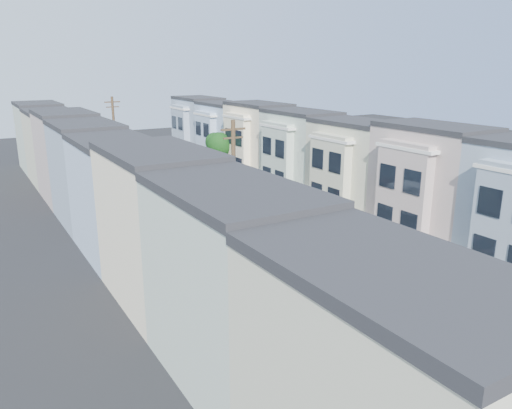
{
  "coord_description": "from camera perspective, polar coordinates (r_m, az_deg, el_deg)",
  "views": [
    {
      "loc": [
        -20.21,
        -23.93,
        13.26
      ],
      "look_at": [
        -0.03,
        9.88,
        2.2
      ],
      "focal_mm": 35.0,
      "sensor_mm": 36.0,
      "label": 1
    }
  ],
  "objects": [
    {
      "name": "curb_left",
      "position": [
        43.47,
        -10.33,
        -2.23
      ],
      "size": [
        0.3,
        70.0,
        0.15
      ],
      "primitive_type": "cube",
      "color": "gray",
      "rests_on": "ground"
    },
    {
      "name": "utility_pole_near",
      "position": [
        30.52,
        -2.53,
        0.27
      ],
      "size": [
        1.6,
        0.26,
        10.0
      ],
      "color": "#42301E",
      "rests_on": "ground"
    },
    {
      "name": "parked_right_a",
      "position": [
        32.0,
        25.67,
        -9.07
      ],
      "size": [
        1.7,
        4.29,
        1.41
      ],
      "primitive_type": "imported",
      "rotation": [
        0.0,
        0.0,
        0.05
      ],
      "color": "#343434",
      "rests_on": "ground"
    },
    {
      "name": "tree_b",
      "position": [
        26.4,
        2.66,
        -2.32
      ],
      "size": [
        4.7,
        4.7,
        7.48
      ],
      "color": "black",
      "rests_on": "ground"
    },
    {
      "name": "parked_right_b",
      "position": [
        34.92,
        18.34,
        -6.28
      ],
      "size": [
        2.01,
        4.52,
        1.34
      ],
      "primitive_type": "imported",
      "rotation": [
        0.0,
        0.0,
        0.03
      ],
      "color": "silver",
      "rests_on": "ground"
    },
    {
      "name": "tree_e",
      "position": [
        58.09,
        -16.78,
        6.88
      ],
      "size": [
        4.7,
        4.7,
        7.4
      ],
      "color": "black",
      "rests_on": "ground"
    },
    {
      "name": "parked_right_c",
      "position": [
        48.91,
        1.23,
        0.73
      ],
      "size": [
        2.19,
        4.43,
        1.28
      ],
      "primitive_type": "imported",
      "rotation": [
        0.0,
        0.0,
        0.09
      ],
      "color": "black",
      "rests_on": "ground"
    },
    {
      "name": "sidewalk_left",
      "position": [
        43.07,
        -11.95,
        -2.49
      ],
      "size": [
        2.6,
        70.0,
        0.15
      ],
      "primitive_type": "cube",
      "color": "gray",
      "rests_on": "ground"
    },
    {
      "name": "curb_right",
      "position": [
        48.78,
        3.05,
        -0.02
      ],
      "size": [
        0.3,
        70.0,
        0.15
      ],
      "primitive_type": "cube",
      "color": "gray",
      "rests_on": "ground"
    },
    {
      "name": "lead_sedan",
      "position": [
        45.28,
        -0.15,
        -0.53
      ],
      "size": [
        2.51,
        4.59,
        1.22
      ],
      "primitive_type": "imported",
      "rotation": [
        0.0,
        0.0,
        0.11
      ],
      "color": "black",
      "rests_on": "ground"
    },
    {
      "name": "parked_left_c",
      "position": [
        30.13,
        2.93,
        -9.07
      ],
      "size": [
        2.62,
        4.88,
        1.3
      ],
      "primitive_type": "imported",
      "rotation": [
        0.0,
        0.0,
        0.1
      ],
      "color": "#909DA5",
      "rests_on": "ground"
    },
    {
      "name": "parked_left_d",
      "position": [
        41.83,
        -7.9,
        -1.89
      ],
      "size": [
        2.53,
        5.33,
        1.47
      ],
      "primitive_type": "imported",
      "rotation": [
        0.0,
        0.0,
        0.02
      ],
      "color": "#480C09",
      "rests_on": "ground"
    },
    {
      "name": "parked_left_b",
      "position": [
        26.6,
        8.99,
        -12.76
      ],
      "size": [
        1.47,
        4.07,
        1.35
      ],
      "primitive_type": "imported",
      "rotation": [
        0.0,
        0.0,
        -0.01
      ],
      "color": "black",
      "rests_on": "ground"
    },
    {
      "name": "sidewalk_right",
      "position": [
        49.49,
        4.3,
        0.19
      ],
      "size": [
        2.6,
        70.0,
        0.15
      ],
      "primitive_type": "cube",
      "color": "gray",
      "rests_on": "ground"
    },
    {
      "name": "road_slab",
      "position": [
        45.82,
        -3.25,
        -1.15
      ],
      "size": [
        12.0,
        70.0,
        0.02
      ],
      "primitive_type": "cube",
      "color": "black",
      "rests_on": "ground"
    },
    {
      "name": "utility_pole_far",
      "position": [
        54.37,
        -15.76,
        6.52
      ],
      "size": [
        1.6,
        0.26,
        10.0
      ],
      "color": "#42301E",
      "rests_on": "ground"
    },
    {
      "name": "parked_right_d",
      "position": [
        60.74,
        -5.73,
        3.74
      ],
      "size": [
        2.36,
        5.19,
        1.53
      ],
      "primitive_type": "imported",
      "rotation": [
        0.0,
        0.0,
        -0.04
      ],
      "color": "black",
      "rests_on": "ground"
    },
    {
      "name": "centerline",
      "position": [
        45.83,
        -3.25,
        -1.16
      ],
      "size": [
        0.12,
        70.0,
        0.01
      ],
      "primitive_type": "cube",
      "color": "gold",
      "rests_on": "ground"
    },
    {
      "name": "tree_c",
      "position": [
        34.48,
        -6.01,
        1.08
      ],
      "size": [
        4.7,
        4.7,
        6.98
      ],
      "color": "black",
      "rests_on": "ground"
    },
    {
      "name": "tree_d",
      "position": [
        45.13,
        -12.36,
        4.54
      ],
      "size": [
        4.7,
        4.7,
        7.19
      ],
      "color": "black",
      "rests_on": "ground"
    },
    {
      "name": "fedex_truck",
      "position": [
        37.21,
        7.07,
        -2.34
      ],
      "size": [
        2.62,
        6.79,
        3.26
      ],
      "rotation": [
        0.0,
        0.0,
        -0.12
      ],
      "color": "white",
      "rests_on": "ground"
    },
    {
      "name": "tree_far_r",
      "position": [
        61.54,
        -4.33,
        6.76
      ],
      "size": [
        3.1,
        3.1,
        5.35
      ],
      "color": "black",
      "rests_on": "ground"
    },
    {
      "name": "townhouse_row_right",
      "position": [
        51.72,
        7.75,
        0.68
      ],
      "size": [
        5.0,
        70.0,
        8.5
      ],
      "primitive_type": "cube",
      "color": "beige",
      "rests_on": "ground"
    },
    {
      "name": "townhouse_row_left",
      "position": [
        42.11,
        -16.83,
        -3.36
      ],
      "size": [
        5.0,
        70.0,
        8.5
      ],
      "primitive_type": "cube",
      "color": "beige",
      "rests_on": "ground"
    },
    {
      "name": "tree_a",
      "position": [
        19.14,
        21.69,
        -12.71
      ],
      "size": [
        4.55,
        4.55,
        6.8
      ],
      "color": "black",
      "rests_on": "ground"
    },
    {
      "name": "ground",
      "position": [
        34.01,
        8.68,
        -7.45
      ],
      "size": [
        160.0,
        160.0,
        0.0
      ],
      "primitive_type": "plane",
      "color": "black",
      "rests_on": "ground"
    }
  ]
}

